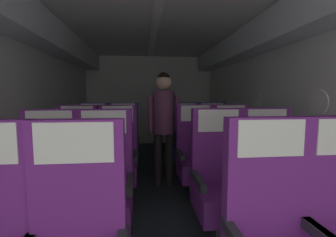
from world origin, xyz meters
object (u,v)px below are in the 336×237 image
Objects in this scene: seat_c_right_aisle at (232,156)px; seat_d_right_aisle at (213,142)px; seat_c_left_aisle at (118,159)px; seat_d_left_window at (93,145)px; seat_b_left_aisle at (104,188)px; seat_d_left_aisle at (123,144)px; seat_b_right_window at (220,183)px; seat_b_left_window at (48,189)px; seat_b_right_aisle at (270,180)px; seat_c_left_window at (77,160)px; seat_d_right_window at (185,143)px; flight_attendant at (164,117)px; seat_c_right_window at (196,157)px.

seat_d_right_aisle is (0.01, 0.87, 0.00)m from seat_c_right_aisle.
seat_d_left_window is at bearing 118.94° from seat_c_left_aisle.
seat_d_left_window is at bearing 104.65° from seat_b_left_aisle.
seat_d_left_aisle is at bearing 148.66° from seat_c_right_aisle.
seat_d_left_aisle is at bearing 1.07° from seat_d_left_window.
seat_b_left_window is at bearing 179.71° from seat_b_right_window.
seat_b_left_window and seat_b_right_aisle have the same top height.
seat_c_left_window is (-1.95, 0.87, 0.00)m from seat_b_right_aisle.
seat_d_right_window is 0.86m from flight_attendant.
seat_c_right_aisle and seat_d_left_aisle have the same top height.
seat_b_right_aisle is 1.71m from seat_c_left_aisle.
seat_d_right_window is at bearing 179.42° from seat_d_right_aisle.
seat_b_right_window is at bearing -105.08° from seat_d_right_aisle.
seat_c_right_window is at bearing -91.11° from seat_d_right_window.
seat_c_left_aisle is at bearing 61.66° from seat_b_left_window.
seat_b_right_aisle and seat_d_right_aisle have the same top height.
seat_d_right_window is at bearing 30.40° from seat_c_left_window.
seat_d_left_window is (-0.00, 1.74, 0.00)m from seat_b_left_window.
seat_c_left_aisle is 0.73× the size of flight_attendant.
seat_c_left_aisle is 0.81m from flight_attendant.
seat_c_left_window is at bearing 149.22° from seat_b_right_window.
seat_c_left_aisle is (0.48, 0.00, 0.00)m from seat_c_left_window.
seat_d_left_window is at bearing -178.93° from seat_d_left_aisle.
flight_attendant is at bearing 47.28° from seat_b_left_window.
seat_b_right_window is 0.73× the size of flight_attendant.
seat_b_left_window is at bearing -105.00° from seat_d_left_aisle.
seat_d_left_window is 1.31m from flight_attendant.
seat_b_left_window is at bearing -118.34° from seat_c_left_aisle.
seat_d_left_window is 1.94m from seat_d_right_aisle.
seat_c_left_aisle is at bearing 0.47° from seat_c_left_window.
seat_d_right_window is (1.00, -0.01, 0.00)m from seat_d_left_aisle.
seat_c_left_window and seat_d_right_window have the same top height.
seat_c_right_aisle is at bearing -90.94° from seat_d_right_aisle.
seat_c_right_window is (-0.01, 0.87, 0.00)m from seat_b_right_window.
flight_attendant is at bearing -124.59° from seat_d_right_window.
seat_c_right_window is (-0.48, 0.87, 0.00)m from seat_b_right_aisle.
seat_b_left_window and seat_c_right_aisle have the same top height.
seat_c_left_aisle is (0.02, 0.90, 0.00)m from seat_b_left_aisle.
seat_d_left_window is at bearing 130.11° from seat_b_right_window.
seat_b_right_window is at bearing -117.62° from seat_c_right_aisle.
seat_b_right_window is 1.80m from seat_d_right_aisle.
seat_b_right_window and seat_d_left_window have the same top height.
seat_c_right_aisle and seat_d_left_window have the same top height.
seat_d_right_aisle is 1.15m from flight_attendant.
seat_b_right_window is at bearing -41.63° from seat_c_left_aisle.
seat_d_right_aisle is at bearing 41.87° from seat_b_left_window.
flight_attendant is (-0.87, 1.15, 0.48)m from seat_b_right_aisle.
seat_b_right_aisle is at bearing 0.77° from seat_b_left_aisle.
seat_b_right_aisle is at bearing -0.02° from seat_b_left_window.
flight_attendant is (1.06, 1.15, 0.48)m from seat_b_left_window.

